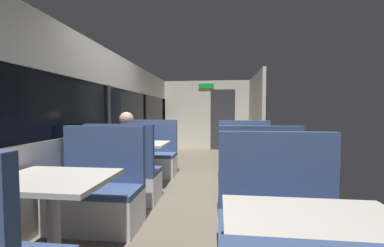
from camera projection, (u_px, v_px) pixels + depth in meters
The scene contains 15 objects.
ground_plane at pixel (193, 189), 3.91m from camera, with size 3.30×9.20×0.02m, color #665B4C.
carriage_window_panel_left at pixel (107, 121), 4.02m from camera, with size 0.09×8.48×2.30m.
carriage_end_bulkhead at pixel (208, 116), 8.01m from camera, with size 2.90×0.11×2.30m.
carriage_aisle_panel_right at pixel (256, 116), 6.67m from camera, with size 0.08×2.40×2.30m, color beige.
dining_table_near_window at pixel (53, 190), 1.90m from camera, with size 0.90×0.70×0.74m.
bench_near_window_facing_entry at pixel (98, 197), 2.61m from camera, with size 0.95×0.50×1.10m.
dining_table_mid_window at pixel (140, 149), 4.03m from camera, with size 0.90×0.70×0.74m.
bench_mid_window_facing_end at pixel (124, 178), 3.35m from camera, with size 0.95×0.50×1.10m.
bench_mid_window_facing_entry at pixel (152, 159), 4.74m from camera, with size 0.95×0.50×1.10m.
dining_table_front_aisle at pixel (321, 246), 1.11m from camera, with size 0.90×0.70×0.74m.
bench_front_aisle_facing_entry at pixel (281, 234), 1.82m from camera, with size 0.95×0.50×1.10m.
dining_table_rear_aisle at pixel (250, 153), 3.63m from camera, with size 0.90×0.70×0.74m.
bench_rear_aisle_facing_end at pixel (257, 187), 2.95m from camera, with size 0.95×0.50×1.10m.
bench_rear_aisle_facing_entry at pixel (245, 163), 4.34m from camera, with size 0.95×0.50×1.10m.
seated_passenger at pixel (126, 162), 3.41m from camera, with size 0.47×0.55×1.26m.
Camera 1 is at (0.42, -3.83, 1.26)m, focal length 22.32 mm.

